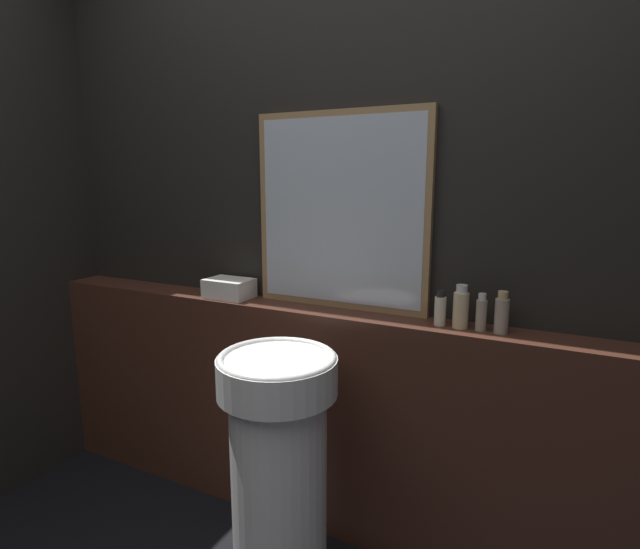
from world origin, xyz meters
name	(u,v)px	position (x,y,z in m)	size (l,w,h in m)	color
wall_back	(324,225)	(0.00, 1.49, 1.25)	(8.00, 0.06, 2.50)	black
vanity_counter	(311,416)	(0.00, 1.38, 0.46)	(2.66, 0.18, 0.93)	#422319
pedestal_sink	(279,468)	(0.09, 0.98, 0.47)	(0.40, 0.40, 0.88)	white
mirror	(340,212)	(0.10, 1.44, 1.31)	(0.72, 0.03, 0.76)	#937047
towel_stack	(229,288)	(-0.40, 1.38, 0.97)	(0.20, 0.14, 0.08)	silver
shampoo_bottle	(440,309)	(0.52, 1.38, 0.99)	(0.04, 0.04, 0.12)	beige
conditioner_bottle	(461,308)	(0.59, 1.38, 1.00)	(0.05, 0.05, 0.15)	#C6B284
lotion_bottle	(481,313)	(0.66, 1.38, 0.99)	(0.04, 0.04, 0.13)	gray
body_wash_bottle	(502,314)	(0.72, 1.38, 1.00)	(0.05, 0.05, 0.14)	gray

